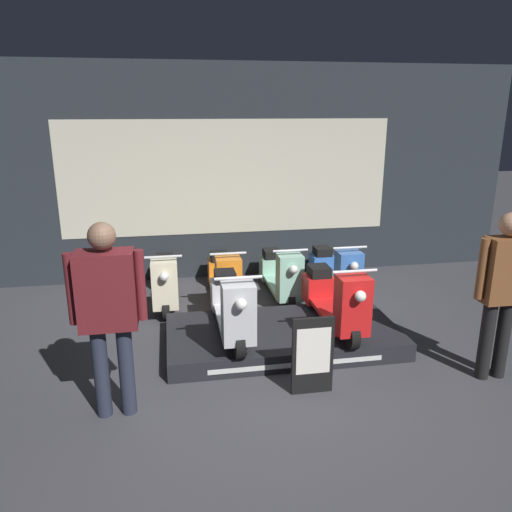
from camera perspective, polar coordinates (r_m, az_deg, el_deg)
ground_plane at (r=4.75m, az=2.53°, el=-15.97°), size 30.00×30.00×0.00m
shop_wall_back at (r=7.63m, az=-3.22°, el=9.35°), size 9.00×0.09×3.20m
display_platform at (r=5.66m, az=3.07°, el=-9.14°), size 2.56×1.29×0.20m
scooter_display_left at (r=5.36m, az=-2.79°, el=-5.78°), size 0.45×1.56×0.84m
scooter_display_right at (r=5.61m, az=9.00°, el=-4.94°), size 0.45×1.56×0.84m
scooter_backrow_0 at (r=6.81m, az=-10.32°, el=-2.89°), size 0.45×1.56×0.84m
scooter_backrow_1 at (r=6.84m, az=-3.67°, el=-2.54°), size 0.45×1.56×0.84m
scooter_backrow_2 at (r=6.97m, az=2.82°, el=-2.17°), size 0.45×1.56×0.84m
scooter_backrow_3 at (r=7.18m, az=9.01°, el=-1.80°), size 0.45×1.56×0.84m
person_left_browsing at (r=4.26m, az=-16.58°, el=-5.30°), size 0.62×0.26×1.71m
person_right_browsing at (r=5.22m, az=26.33°, el=-3.01°), size 0.55×0.22×1.65m
price_sign_board at (r=4.68m, az=6.50°, el=-11.23°), size 0.39×0.04×0.75m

